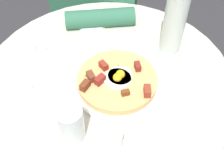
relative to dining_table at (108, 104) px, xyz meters
The scene contains 11 objects.
dining_table is the anchor object (origin of this frame).
person_seated 0.53m from the dining_table, 74.89° to the right, with size 0.40×0.48×1.14m.
pizza_plate 0.19m from the dining_table, 129.95° to the left, with size 0.28×0.28×0.01m, color white.
breakfast_pizza 0.21m from the dining_table, 128.95° to the left, with size 0.25×0.25×0.05m.
bread_plate 0.34m from the dining_table, 68.31° to the right, with size 0.15×0.15×0.01m, color silver.
napkin 0.30m from the dining_table, ahead, with size 0.17×0.14×0.00m, color white.
fork 0.32m from the dining_table, ahead, with size 0.18×0.01×0.01m, color silver.
knife 0.29m from the dining_table, ahead, with size 0.18×0.01×0.01m, color silver.
water_glass 0.33m from the dining_table, 77.13° to the left, with size 0.07×0.07×0.11m, color silver.
water_bottle 0.39m from the dining_table, 143.26° to the right, with size 0.07×0.07×0.26m, color silver.
salt_shaker 0.33m from the dining_table, 105.03° to the left, with size 0.03×0.03×0.05m, color white.
Camera 1 is at (-0.11, 0.60, 1.39)m, focal length 44.34 mm.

